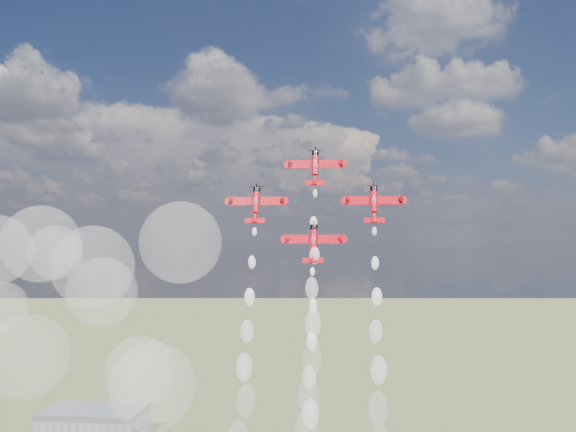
# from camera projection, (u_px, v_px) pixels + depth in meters

# --- Properties ---
(hangar) EXTENTS (50.00, 28.00, 13.00)m
(hangar) POSITION_uv_depth(u_px,v_px,m) (93.00, 422.00, 309.27)
(hangar) COLOR gray
(hangar) RESTS_ON ground
(plane_lead) EXTENTS (12.75, 5.70, 8.73)m
(plane_lead) POSITION_uv_depth(u_px,v_px,m) (315.00, 167.00, 141.09)
(plane_lead) COLOR #BB0913
(plane_lead) RESTS_ON ground
(plane_left) EXTENTS (12.75, 5.70, 8.73)m
(plane_left) POSITION_uv_depth(u_px,v_px,m) (256.00, 204.00, 138.89)
(plane_left) COLOR #BB0913
(plane_left) RESTS_ON ground
(plane_right) EXTENTS (12.75, 5.70, 8.73)m
(plane_right) POSITION_uv_depth(u_px,v_px,m) (374.00, 203.00, 136.10)
(plane_right) COLOR #BB0913
(plane_right) RESTS_ON ground
(plane_slot) EXTENTS (12.75, 5.70, 8.73)m
(plane_slot) POSITION_uv_depth(u_px,v_px,m) (313.00, 242.00, 133.89)
(plane_slot) COLOR #BB0913
(plane_slot) RESTS_ON ground
(smoke_trail_lead) EXTENTS (5.47, 20.85, 51.51)m
(smoke_trail_lead) POSITION_uv_depth(u_px,v_px,m) (309.00, 380.00, 122.81)
(smoke_trail_lead) COLOR white
(smoke_trail_lead) RESTS_ON plane_lead
(smoke_trail_left) EXTENTS (5.34, 21.54, 51.20)m
(smoke_trail_left) POSITION_uv_depth(u_px,v_px,m) (241.00, 426.00, 120.27)
(smoke_trail_left) COLOR white
(smoke_trail_left) RESTS_ON plane_left
(smoke_trail_right) EXTENTS (5.34, 21.21, 50.98)m
(smoke_trail_right) POSITION_uv_depth(u_px,v_px,m) (379.00, 430.00, 117.83)
(smoke_trail_right) COLOR white
(smoke_trail_right) RESTS_ON plane_right
(drifted_smoke_cloud) EXTENTS (65.62, 38.55, 56.43)m
(drifted_smoke_cloud) POSITION_uv_depth(u_px,v_px,m) (94.00, 301.00, 148.02)
(drifted_smoke_cloud) COLOR white
(drifted_smoke_cloud) RESTS_ON ground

